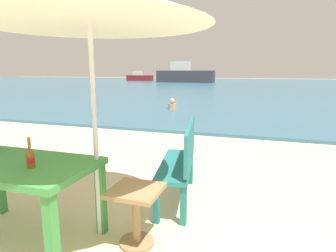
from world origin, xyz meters
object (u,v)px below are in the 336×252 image
(swimmer_person, at_px, (172,105))
(boat_fishing_trawler, at_px, (139,77))
(patio_umbrella, at_px, (89,3))
(boat_sailboat, at_px, (185,75))
(picnic_table_green, at_px, (17,174))
(beer_bottle_amber, at_px, (30,157))
(bench_teal_center, at_px, (182,158))
(side_table_wood, at_px, (136,208))

(swimmer_person, distance_m, boat_fishing_trawler, 32.15)
(patio_umbrella, height_order, boat_sailboat, boat_sailboat)
(patio_umbrella, distance_m, swimmer_person, 8.90)
(picnic_table_green, distance_m, boat_sailboat, 34.97)
(picnic_table_green, distance_m, beer_bottle_amber, 0.32)
(boat_sailboat, bearing_deg, swimmer_person, -76.10)
(swimmer_person, bearing_deg, beer_bottle_amber, -80.17)
(beer_bottle_amber, distance_m, bench_teal_center, 1.66)
(boat_sailboat, bearing_deg, patio_umbrella, -76.38)
(picnic_table_green, xyz_separation_m, bench_teal_center, (1.19, 1.25, -0.11))
(beer_bottle_amber, relative_size, boat_sailboat, 0.04)
(boat_sailboat, height_order, boat_fishing_trawler, boat_sailboat)
(side_table_wood, height_order, swimmer_person, side_table_wood)
(patio_umbrella, distance_m, boat_fishing_trawler, 40.69)
(patio_umbrella, xyz_separation_m, swimmer_person, (-1.93, 8.48, -1.88))
(picnic_table_green, distance_m, side_table_wood, 1.12)
(beer_bottle_amber, relative_size, swimmer_person, 0.65)
(beer_bottle_amber, xyz_separation_m, bench_teal_center, (0.95, 1.32, -0.31))
(side_table_wood, bearing_deg, boat_sailboat, 104.26)
(beer_bottle_amber, height_order, patio_umbrella, patio_umbrella)
(swimmer_person, xyz_separation_m, boat_sailboat, (-6.27, 25.35, 0.80))
(swimmer_person, bearing_deg, side_table_wood, -74.68)
(beer_bottle_amber, height_order, boat_sailboat, boat_sailboat)
(bench_teal_center, bearing_deg, boat_fishing_trawler, 114.63)
(beer_bottle_amber, height_order, swimmer_person, beer_bottle_amber)
(beer_bottle_amber, xyz_separation_m, boat_sailboat, (-7.81, 34.21, 0.18))
(patio_umbrella, bearing_deg, beer_bottle_amber, -136.25)
(patio_umbrella, bearing_deg, swimmer_person, 102.80)
(bench_teal_center, distance_m, swimmer_person, 7.95)
(swimmer_person, bearing_deg, picnic_table_green, -81.63)
(swimmer_person, relative_size, boat_fishing_trawler, 0.10)
(bench_teal_center, bearing_deg, beer_bottle_amber, -125.80)
(swimmer_person, xyz_separation_m, boat_fishing_trawler, (-14.19, 28.85, 0.36))
(side_table_wood, distance_m, swimmer_person, 8.83)
(bench_teal_center, xyz_separation_m, boat_sailboat, (-8.76, 32.89, 0.50))
(beer_bottle_amber, relative_size, boat_fishing_trawler, 0.07)
(boat_fishing_trawler, bearing_deg, patio_umbrella, -66.64)
(patio_umbrella, xyz_separation_m, boat_fishing_trawler, (-16.12, 37.33, -1.52))
(side_table_wood, distance_m, boat_sailboat, 34.95)
(side_table_wood, bearing_deg, swimmer_person, 105.32)
(picnic_table_green, height_order, beer_bottle_amber, beer_bottle_amber)
(picnic_table_green, relative_size, boat_sailboat, 0.19)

